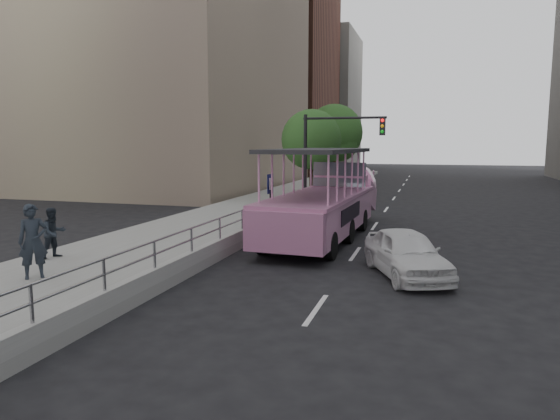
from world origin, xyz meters
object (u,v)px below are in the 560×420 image
(duck_boat, at_px, (327,204))
(street_tree_far, at_px, (335,135))
(traffic_signal, at_px, (328,148))
(pedestrian_near, at_px, (33,241))
(pedestrian_mid, at_px, (54,233))
(street_tree_near, at_px, (313,142))
(car, at_px, (406,253))
(parking_sign, at_px, (270,196))

(duck_boat, relative_size, street_tree_far, 1.67)
(duck_boat, bearing_deg, traffic_signal, 101.29)
(pedestrian_near, bearing_deg, pedestrian_mid, 72.83)
(duck_boat, distance_m, street_tree_near, 9.64)
(pedestrian_near, distance_m, street_tree_far, 24.88)
(pedestrian_mid, distance_m, street_tree_near, 17.16)
(car, bearing_deg, pedestrian_near, -178.89)
(parking_sign, height_order, street_tree_far, street_tree_far)
(traffic_signal, bearing_deg, pedestrian_near, -106.93)
(parking_sign, bearing_deg, car, -43.11)
(car, xyz_separation_m, street_tree_near, (-6.09, 14.39, 3.15))
(pedestrian_mid, bearing_deg, street_tree_near, 3.97)
(street_tree_near, bearing_deg, pedestrian_near, -99.17)
(pedestrian_mid, relative_size, street_tree_far, 0.24)
(duck_boat, height_order, street_tree_near, street_tree_near)
(pedestrian_mid, xyz_separation_m, parking_sign, (4.46, 7.45, 0.52))
(traffic_signal, height_order, street_tree_near, street_tree_near)
(street_tree_far, bearing_deg, traffic_signal, -81.57)
(car, height_order, street_tree_far, street_tree_far)
(parking_sign, distance_m, traffic_signal, 6.01)
(pedestrian_near, xyz_separation_m, traffic_signal, (4.58, 15.05, 2.24))
(duck_boat, relative_size, parking_sign, 4.34)
(pedestrian_mid, bearing_deg, duck_boat, -24.20)
(pedestrian_near, bearing_deg, duck_boat, 12.51)
(duck_boat, xyz_separation_m, traffic_signal, (-1.10, 5.48, 2.19))
(traffic_signal, bearing_deg, car, -67.70)
(duck_boat, distance_m, pedestrian_mid, 10.17)
(street_tree_near, bearing_deg, car, -67.05)
(pedestrian_near, xyz_separation_m, street_tree_far, (3.18, 24.48, 3.04))
(duck_boat, xyz_separation_m, parking_sign, (-2.39, -0.06, 0.27))
(duck_boat, height_order, parking_sign, duck_boat)
(traffic_signal, bearing_deg, pedestrian_mid, -113.89)
(parking_sign, height_order, traffic_signal, traffic_signal)
(pedestrian_near, distance_m, traffic_signal, 15.89)
(parking_sign, bearing_deg, pedestrian_near, -109.08)
(car, bearing_deg, traffic_signal, 89.13)
(pedestrian_near, bearing_deg, street_tree_near, 34.02)
(street_tree_far, bearing_deg, pedestrian_mid, -101.00)
(car, distance_m, street_tree_near, 15.94)
(pedestrian_near, relative_size, parking_sign, 0.78)
(parking_sign, relative_size, street_tree_far, 0.38)
(car, distance_m, pedestrian_near, 9.97)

